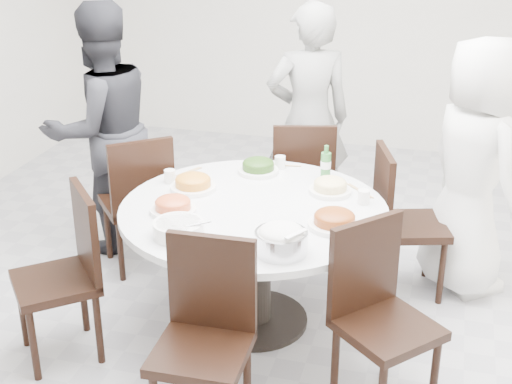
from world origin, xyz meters
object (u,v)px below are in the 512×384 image
(diner_right, at_px, (473,168))
(soup_bowl, at_px, (179,229))
(chair_s, at_px, (201,348))
(diner_left, at_px, (102,130))
(chair_se, at_px, (388,324))
(beverage_bottle, at_px, (326,162))
(rice_bowl, at_px, (281,242))
(chair_n, at_px, (302,182))
(dining_table, at_px, (254,266))
(chair_ne, at_px, (411,223))
(chair_sw, at_px, (55,279))
(diner_middle, at_px, (308,120))
(chair_nw, at_px, (136,200))

(diner_right, relative_size, soup_bowl, 6.18)
(chair_s, distance_m, diner_left, 2.16)
(chair_se, distance_m, beverage_bottle, 1.25)
(diner_left, height_order, rice_bowl, diner_left)
(chair_n, distance_m, chair_s, 2.05)
(dining_table, distance_m, beverage_bottle, 0.77)
(chair_ne, relative_size, beverage_bottle, 4.45)
(chair_ne, xyz_separation_m, rice_bowl, (-0.57, -1.10, 0.33))
(chair_s, relative_size, diner_left, 0.55)
(chair_ne, xyz_separation_m, chair_se, (-0.02, -1.17, 0.00))
(chair_s, bearing_deg, chair_n, 87.58)
(chair_n, distance_m, chair_sw, 1.94)
(chair_se, xyz_separation_m, soup_bowl, (-1.09, 0.10, 0.32))
(diner_middle, xyz_separation_m, diner_left, (-1.31, -0.66, 0.02))
(diner_right, bearing_deg, chair_sw, 87.70)
(chair_se, relative_size, soup_bowl, 3.64)
(chair_ne, height_order, chair_s, same)
(dining_table, height_order, chair_sw, chair_sw)
(soup_bowl, xyz_separation_m, beverage_bottle, (0.58, 0.97, 0.07))
(chair_ne, bearing_deg, diner_right, -80.13)
(chair_nw, distance_m, chair_se, 2.04)
(chair_s, distance_m, diner_right, 2.13)
(chair_n, distance_m, soup_bowl, 1.60)
(chair_se, relative_size, diner_left, 0.55)
(chair_n, xyz_separation_m, diner_right, (1.12, -0.30, 0.33))
(chair_ne, relative_size, chair_s, 1.00)
(chair_sw, xyz_separation_m, diner_right, (2.11, 1.38, 0.33))
(chair_n, xyz_separation_m, diner_left, (-1.33, -0.37, 0.39))
(rice_bowl, bearing_deg, diner_middle, 97.56)
(dining_table, height_order, rice_bowl, rice_bowl)
(chair_ne, height_order, diner_right, diner_right)
(chair_ne, relative_size, chair_nw, 1.00)
(chair_n, xyz_separation_m, rice_bowl, (0.22, -1.57, 0.33))
(chair_nw, bearing_deg, chair_sw, 50.30)
(diner_right, distance_m, soup_bowl, 1.90)
(chair_n, xyz_separation_m, beverage_bottle, (0.26, -0.57, 0.38))
(dining_table, bearing_deg, chair_s, -88.60)
(rice_bowl, bearing_deg, dining_table, 119.50)
(chair_s, bearing_deg, chair_nw, 122.14)
(diner_right, bearing_deg, diner_middle, 27.61)
(chair_nw, height_order, diner_middle, diner_middle)
(chair_sw, xyz_separation_m, soup_bowl, (0.67, 0.14, 0.32))
(dining_table, relative_size, chair_se, 1.58)
(chair_s, distance_m, beverage_bottle, 1.56)
(chair_s, distance_m, soup_bowl, 0.67)
(chair_sw, height_order, diner_left, diner_left)
(dining_table, distance_m, diner_right, 1.48)
(rice_bowl, bearing_deg, chair_nw, 141.67)
(chair_ne, distance_m, chair_se, 1.17)
(soup_bowl, bearing_deg, rice_bowl, -3.53)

